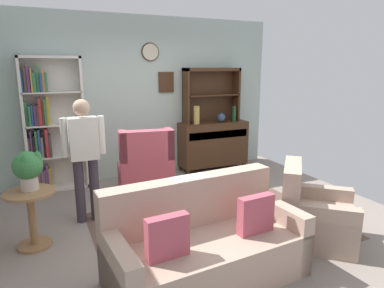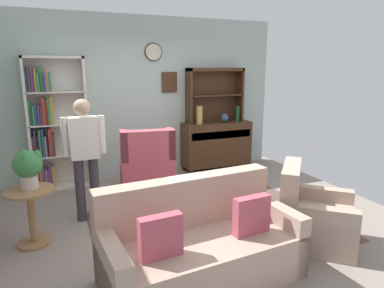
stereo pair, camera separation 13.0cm
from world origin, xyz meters
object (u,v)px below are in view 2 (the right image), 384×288
(sideboard, at_px, (216,143))
(bottle_wine, at_px, (237,114))
(sideboard_hutch, at_px, (215,87))
(wingback_chair, at_px, (147,171))
(potted_plant_large, at_px, (28,166))
(vase_round, at_px, (225,118))
(armchair_floral, at_px, (312,218))
(bookshelf, at_px, (52,126))
(coffee_table, at_px, (191,202))
(person_reading, at_px, (85,151))
(book_stack, at_px, (200,189))
(couch_floral, at_px, (200,246))
(plant_stand, at_px, (31,211))
(vase_tall, at_px, (200,115))

(sideboard, height_order, bottle_wine, bottle_wine)
(sideboard_hutch, bearing_deg, wingback_chair, -150.13)
(potted_plant_large, bearing_deg, vase_round, 26.91)
(vase_round, bearing_deg, armchair_floral, -97.86)
(bookshelf, xyz_separation_m, sideboard_hutch, (2.86, 0.03, 0.54))
(sideboard, distance_m, coffee_table, 2.54)
(potted_plant_large, height_order, person_reading, person_reading)
(potted_plant_large, bearing_deg, book_stack, -10.03)
(bottle_wine, height_order, wingback_chair, bottle_wine)
(sideboard, xyz_separation_m, couch_floral, (-1.69, -3.04, -0.20))
(armchair_floral, bearing_deg, sideboard_hutch, 85.01)
(couch_floral, relative_size, plant_stand, 2.90)
(sideboard, relative_size, sideboard_hutch, 1.18)
(sideboard_hutch, height_order, wingback_chair, sideboard_hutch)
(person_reading, bearing_deg, bottle_wine, 23.53)
(wingback_chair, bearing_deg, armchair_floral, -58.33)
(plant_stand, xyz_separation_m, potted_plant_large, (0.02, 0.05, 0.49))
(sideboard_hutch, bearing_deg, couch_floral, -118.22)
(sideboard, distance_m, potted_plant_large, 3.60)
(vase_round, height_order, book_stack, vase_round)
(coffee_table, bearing_deg, person_reading, 145.64)
(bottle_wine, bearing_deg, couch_floral, -125.17)
(couch_floral, xyz_separation_m, armchair_floral, (1.43, 0.11, -0.02))
(bookshelf, distance_m, person_reading, 1.48)
(vase_tall, xyz_separation_m, book_stack, (-0.86, -1.98, -0.62))
(plant_stand, bearing_deg, sideboard, 29.45)
(sideboard_hutch, xyz_separation_m, potted_plant_large, (-3.14, -1.83, -0.67))
(vase_tall, bearing_deg, sideboard_hutch, 25.89)
(bookshelf, relative_size, sideboard, 1.62)
(sideboard_hutch, relative_size, wingback_chair, 1.05)
(vase_tall, xyz_separation_m, person_reading, (-2.12, -1.27, -0.18))
(sideboard, distance_m, plant_stand, 3.62)
(sideboard, distance_m, armchair_floral, 2.95)
(bookshelf, distance_m, coffee_table, 2.73)
(person_reading, bearing_deg, vase_round, 25.95)
(bottle_wine, relative_size, plant_stand, 0.46)
(sideboard, distance_m, sideboard_hutch, 1.06)
(sideboard, height_order, vase_tall, vase_tall)
(bookshelf, relative_size, person_reading, 1.35)
(plant_stand, distance_m, person_reading, 0.92)
(vase_tall, bearing_deg, armchair_floral, -87.50)
(vase_tall, bearing_deg, bookshelf, 176.26)
(potted_plant_large, bearing_deg, armchair_floral, -22.79)
(vase_tall, bearing_deg, plant_stand, -148.40)
(plant_stand, height_order, book_stack, plant_stand)
(bottle_wine, relative_size, wingback_chair, 0.28)
(sideboard_hutch, relative_size, coffee_table, 1.38)
(vase_round, distance_m, wingback_chair, 1.96)
(vase_round, distance_m, armchair_floral, 2.98)
(bookshelf, xyz_separation_m, vase_round, (2.99, -0.15, -0.02))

